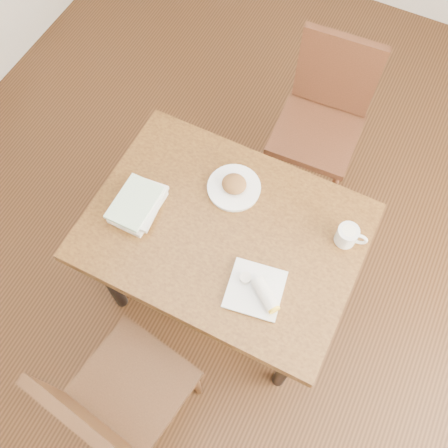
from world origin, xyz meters
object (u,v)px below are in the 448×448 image
at_px(chair_near, 115,402).
at_px(coffee_mug, 348,235).
at_px(plate_scone, 234,186).
at_px(table, 224,238).
at_px(plate_burrito, 258,291).
at_px(chair_far, 324,113).
at_px(book_stack, 138,205).

distance_m(chair_near, coffee_mug, 1.12).
bearing_deg(coffee_mug, plate_scone, 178.67).
xyz_separation_m(table, coffee_mug, (0.46, 0.18, 0.13)).
bearing_deg(plate_scone, coffee_mug, -1.33).
distance_m(table, chair_near, 0.78).
relative_size(chair_near, coffee_mug, 7.46).
xyz_separation_m(table, plate_burrito, (0.24, -0.18, 0.11)).
distance_m(coffee_mug, plate_burrito, 0.42).
relative_size(coffee_mug, plate_burrito, 0.53).
xyz_separation_m(chair_near, coffee_mug, (0.55, 0.94, 0.25)).
relative_size(table, plate_scone, 4.89).
xyz_separation_m(chair_near, plate_burrito, (0.33, 0.58, 0.22)).
bearing_deg(chair_far, plate_burrito, -83.69).
xyz_separation_m(coffee_mug, book_stack, (-0.82, -0.25, -0.02)).
bearing_deg(plate_scone, plate_burrito, -52.55).
xyz_separation_m(chair_near, plate_scone, (0.04, 0.95, 0.22)).
relative_size(chair_near, plate_scone, 4.20).
xyz_separation_m(table, book_stack, (-0.36, -0.07, 0.12)).
height_order(chair_near, plate_burrito, chair_near).
height_order(table, plate_scone, plate_scone).
relative_size(chair_near, plate_burrito, 3.96).
height_order(chair_near, chair_far, same).
bearing_deg(table, book_stack, -168.96).
bearing_deg(chair_far, table, -97.36).
distance_m(plate_scone, coffee_mug, 0.51).
bearing_deg(chair_near, plate_scone, 87.45).
bearing_deg(book_stack, chair_far, 63.95).
bearing_deg(table, plate_burrito, -37.60).
height_order(plate_burrito, book_stack, plate_burrito).
relative_size(table, chair_near, 1.16).
bearing_deg(chair_far, chair_near, -97.04).
xyz_separation_m(plate_scone, coffee_mug, (0.51, -0.01, 0.02)).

